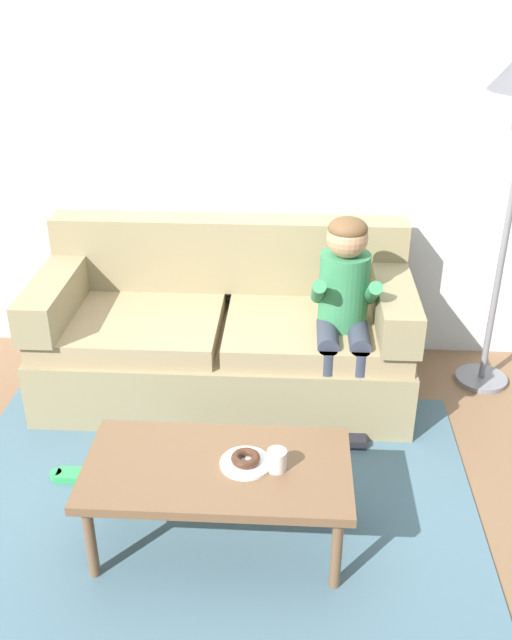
% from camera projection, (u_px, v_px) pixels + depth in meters
% --- Properties ---
extents(ground, '(10.00, 10.00, 0.00)m').
position_uv_depth(ground, '(213.00, 482.00, 3.41)').
color(ground, brown).
extents(wall_back, '(8.00, 0.10, 2.80)m').
position_uv_depth(wall_back, '(234.00, 124.00, 4.00)').
color(wall_back, silver).
rests_on(wall_back, ground).
extents(area_rug, '(2.44, 2.01, 0.01)m').
position_uv_depth(area_rug, '(207.00, 518.00, 3.18)').
color(area_rug, '#476675').
rests_on(area_rug, ground).
extents(couch, '(2.02, 0.90, 0.93)m').
position_uv_depth(couch, '(225.00, 335.00, 4.00)').
color(couch, '#8C7F5B').
rests_on(couch, ground).
extents(coffee_table, '(1.09, 0.57, 0.41)m').
position_uv_depth(coffee_table, '(217.00, 473.00, 2.89)').
color(coffee_table, brown).
rests_on(coffee_table, ground).
extents(person_child, '(0.34, 0.58, 1.10)m').
position_uv_depth(person_child, '(344.00, 302.00, 3.63)').
color(person_child, '#337A4C').
rests_on(person_child, ground).
extents(plate, '(0.21, 0.21, 0.01)m').
position_uv_depth(plate, '(246.00, 463.00, 2.88)').
color(plate, white).
rests_on(plate, coffee_table).
extents(donut, '(0.14, 0.14, 0.04)m').
position_uv_depth(donut, '(246.00, 458.00, 2.86)').
color(donut, '#422619').
rests_on(donut, plate).
extents(mug, '(0.08, 0.08, 0.09)m').
position_uv_depth(mug, '(277.00, 460.00, 2.83)').
color(mug, silver).
rests_on(mug, coffee_table).
extents(toy_controller, '(0.23, 0.09, 0.05)m').
position_uv_depth(toy_controller, '(74.00, 476.00, 3.40)').
color(toy_controller, '#339E56').
rests_on(toy_controller, ground).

